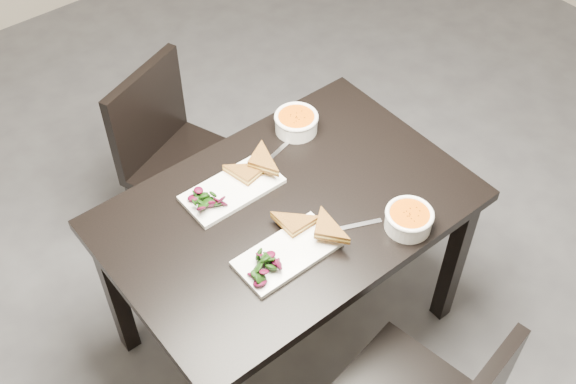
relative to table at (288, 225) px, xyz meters
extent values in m
plane|color=#47474C|center=(0.42, 0.25, -0.65)|extent=(5.00, 5.00, 0.00)
cube|color=black|center=(0.00, 0.00, 0.08)|extent=(1.20, 0.80, 0.04)
cube|color=black|center=(0.54, -0.34, -0.30)|extent=(0.06, 0.06, 0.71)
cube|color=black|center=(-0.54, 0.34, -0.30)|extent=(0.06, 0.06, 0.71)
cube|color=black|center=(0.54, 0.34, -0.30)|extent=(0.06, 0.06, 0.71)
cube|color=black|center=(0.08, -0.45, -0.45)|extent=(0.05, 0.05, 0.41)
cube|color=black|center=(0.00, 0.63, -0.22)|extent=(0.54, 0.54, 0.04)
cube|color=black|center=(-0.11, 0.40, -0.45)|extent=(0.05, 0.05, 0.41)
cube|color=black|center=(0.23, 0.53, -0.45)|extent=(0.05, 0.05, 0.41)
cube|color=black|center=(-0.24, 0.74, -0.45)|extent=(0.05, 0.05, 0.41)
cube|color=black|center=(0.10, 0.86, -0.45)|extent=(0.05, 0.05, 0.41)
cube|color=black|center=(-0.07, 0.81, 0.00)|extent=(0.41, 0.19, 0.40)
cube|color=white|center=(-0.13, -0.16, 0.11)|extent=(0.33, 0.16, 0.02)
cylinder|color=white|center=(0.25, -0.31, 0.13)|extent=(0.15, 0.15, 0.06)
cylinder|color=#E05A0A|center=(0.25, -0.31, 0.15)|extent=(0.13, 0.13, 0.02)
torus|color=white|center=(0.25, -0.31, 0.16)|extent=(0.16, 0.16, 0.02)
cube|color=silver|center=(0.12, -0.20, 0.10)|extent=(0.17, 0.09, 0.00)
cube|color=white|center=(-0.10, 0.17, 0.11)|extent=(0.34, 0.17, 0.02)
cylinder|color=white|center=(0.26, 0.27, 0.13)|extent=(0.16, 0.16, 0.06)
cylinder|color=#E05A0A|center=(0.26, 0.27, 0.16)|extent=(0.13, 0.13, 0.02)
torus|color=white|center=(0.26, 0.27, 0.16)|extent=(0.16, 0.16, 0.02)
cube|color=silver|center=(0.13, 0.22, 0.10)|extent=(0.18, 0.06, 0.00)
camera|label=1|loc=(-0.96, -1.19, 1.83)|focal=43.50mm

